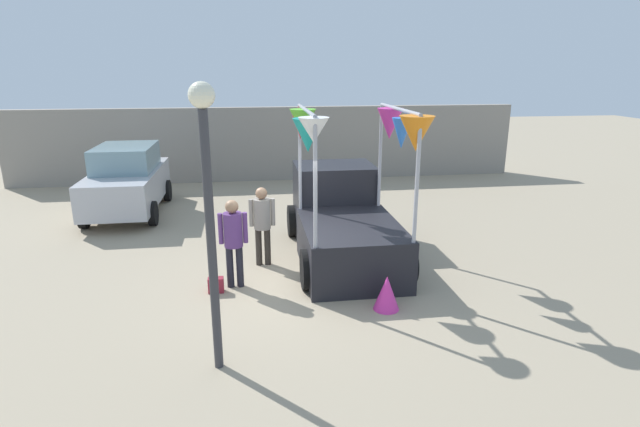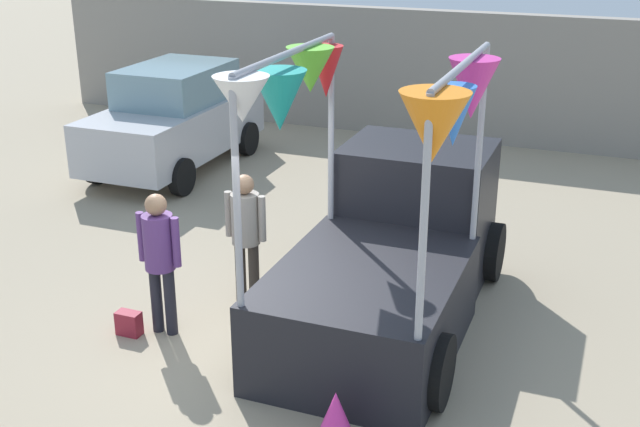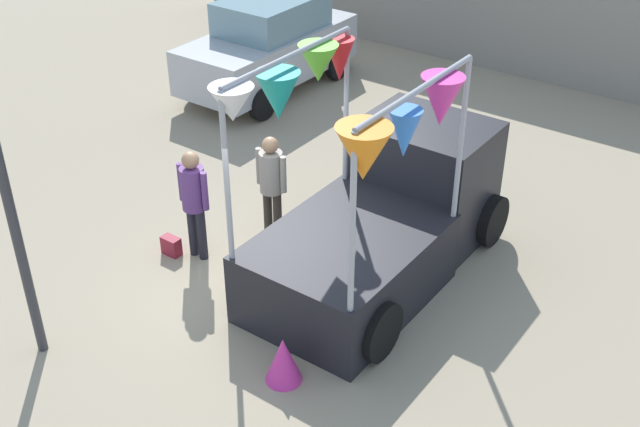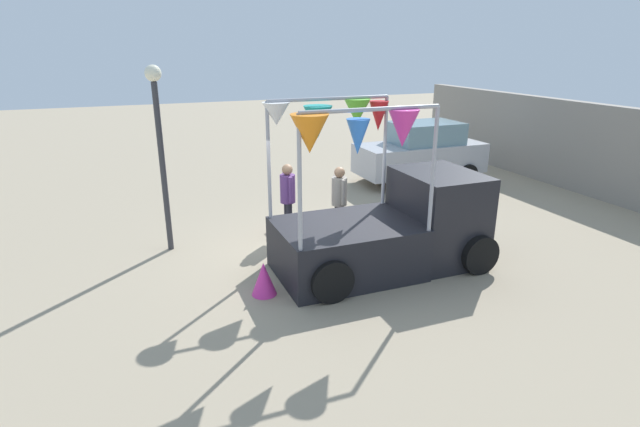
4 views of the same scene
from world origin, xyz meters
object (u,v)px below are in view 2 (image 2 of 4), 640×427
vendor_truck (393,240)px  handbag (129,323)px  person_vendor (246,227)px  folded_kite_bundle_magenta (336,421)px  person_customer (159,251)px  parked_car (175,118)px

vendor_truck → handbag: bearing=-148.6°
person_vendor → vendor_truck: bearing=12.6°
folded_kite_bundle_magenta → vendor_truck: bearing=96.0°
vendor_truck → person_vendor: (-1.71, -0.38, 0.06)m
person_vendor → handbag: (-0.91, -1.22, -0.85)m
vendor_truck → folded_kite_bundle_magenta: (0.28, -2.68, -0.63)m
person_customer → folded_kite_bundle_magenta: (2.55, -1.28, -0.71)m
person_vendor → folded_kite_bundle_magenta: 3.12m
handbag → folded_kite_bundle_magenta: size_ratio=0.47×
vendor_truck → folded_kite_bundle_magenta: size_ratio=6.91×
parked_car → handbag: bearing=-64.4°
parked_car → handbag: (2.68, -5.60, -0.80)m
person_customer → folded_kite_bundle_magenta: size_ratio=2.79×
vendor_truck → person_vendor: size_ratio=2.52×
parked_car → person_customer: 6.19m
parked_car → person_customer: (3.03, -5.40, 0.07)m
vendor_truck → handbag: size_ratio=14.81×
parked_car → person_customer: size_ratio=2.39×
parked_car → folded_kite_bundle_magenta: size_ratio=6.67×
handbag → folded_kite_bundle_magenta: bearing=-20.5°
parked_car → person_vendor: size_ratio=2.43×
person_customer → folded_kite_bundle_magenta: person_customer is taller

